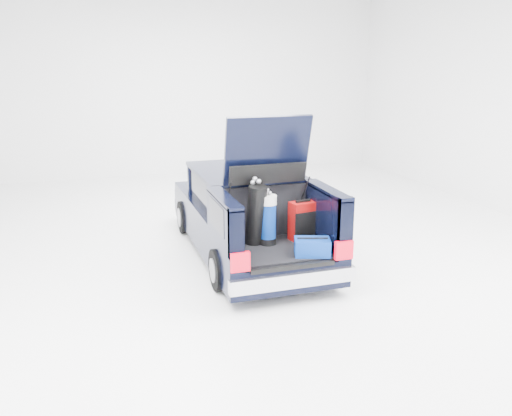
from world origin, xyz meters
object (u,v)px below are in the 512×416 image
object	(u,v)px
red_suitcase	(303,221)
black_golf_bag	(256,215)
blue_golf_bag	(268,219)
car	(245,214)
blue_duffel	(312,247)

from	to	relation	value
red_suitcase	black_golf_bag	size ratio (longest dim) A/B	0.62
red_suitcase	blue_golf_bag	size ratio (longest dim) A/B	0.74
red_suitcase	car	bearing A→B (deg)	100.72
red_suitcase	blue_duffel	distance (m)	0.69
blue_duffel	black_golf_bag	bearing A→B (deg)	149.86
car	red_suitcase	size ratio (longest dim) A/B	7.50
car	black_golf_bag	xyz separation A→B (m)	(-0.23, -1.33, 0.38)
car	black_golf_bag	bearing A→B (deg)	-99.76
car	blue_golf_bag	distance (m)	1.42
car	red_suitcase	world-z (taller)	car
blue_golf_bag	blue_duffel	bearing A→B (deg)	-56.82
blue_golf_bag	blue_duffel	xyz separation A→B (m)	(0.44, -0.63, -0.26)
black_golf_bag	blue_duffel	bearing A→B (deg)	-68.88
car	red_suitcase	bearing A→B (deg)	-69.70
car	blue_golf_bag	size ratio (longest dim) A/B	5.53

